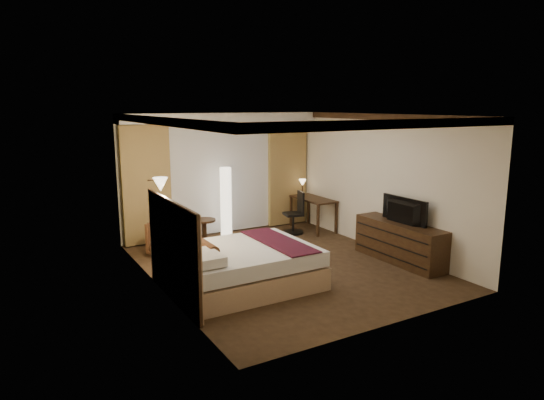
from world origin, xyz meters
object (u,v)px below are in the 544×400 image
armchair (172,236)px  dresser (400,242)px  bed (243,266)px  television (400,207)px  side_table (204,232)px  floor_lamp (226,203)px  office_chair (293,213)px  desk (313,214)px

armchair → dresser: size_ratio=0.40×
bed → television: television is taller
side_table → television: television is taller
armchair → side_table: 0.90m
armchair → television: size_ratio=0.71×
floor_lamp → television: floor_lamp is taller
bed → television: size_ratio=2.11×
dresser → television: 0.68m
dresser → office_chair: bearing=103.2°
floor_lamp → office_chair: size_ratio=1.62×
bed → dresser: size_ratio=1.17×
side_table → desk: desk is taller
bed → office_chair: size_ratio=2.32×
dresser → television: (-0.03, 0.00, 0.68)m
desk → office_chair: bearing=-175.1°
side_table → desk: (2.64, -0.16, 0.11)m
side_table → floor_lamp: 0.84m
television → armchair: bearing=53.3°
office_chair → television: (0.60, -2.68, 0.57)m
television → floor_lamp: bearing=32.6°
desk → dresser: size_ratio=0.63×
desk → television: television is taller
office_chair → dresser: bearing=-63.3°
floor_lamp → office_chair: 1.55m
desk → office_chair: size_ratio=1.25×
television → dresser: bearing=-90.6°
armchair → floor_lamp: size_ratio=0.48×
office_chair → television: size_ratio=0.91×
desk → television: bearing=-89.6°
floor_lamp → television: 3.75m
bed → dresser: 3.09m
armchair → television: bearing=10.4°
side_table → desk: 2.65m
desk → office_chair: (-0.58, -0.05, 0.11)m
floor_lamp → desk: bearing=-11.1°
side_table → floor_lamp: bearing=20.8°
floor_lamp → armchair: bearing=-157.9°
floor_lamp → television: (2.05, -3.13, 0.27)m
desk → television: 2.81m
bed → television: 3.15m
bed → side_table: bearing=81.4°
side_table → office_chair: size_ratio=0.55×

